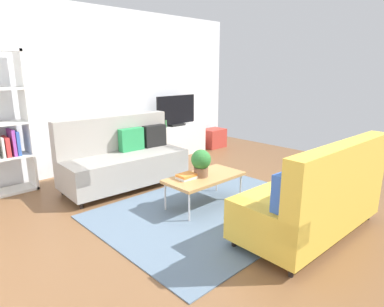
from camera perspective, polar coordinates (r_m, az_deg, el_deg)
name	(u,v)px	position (r m, az deg, el deg)	size (l,w,h in m)	color
ground_plane	(209,207)	(4.49, 3.07, -9.37)	(7.68, 7.68, 0.00)	brown
wall_far	(100,90)	(6.37, -15.70, 10.70)	(6.40, 0.12, 2.90)	silver
area_rug	(212,210)	(4.41, 3.57, -9.79)	(2.90, 2.20, 0.01)	slate
couch_beige	(123,159)	(5.25, -11.93, -0.93)	(1.94, 0.92, 1.10)	gray
couch_green	(315,198)	(3.87, 20.64, -7.26)	(1.93, 0.90, 1.10)	gold
coffee_table	(204,178)	(4.43, 2.19, -4.28)	(1.10, 0.56, 0.42)	#B7844C
tv_console	(176,140)	(7.11, -2.84, 2.36)	(1.40, 0.44, 0.64)	silver
tv	(176,111)	(6.98, -2.80, 7.41)	(1.00, 0.20, 0.64)	black
storage_trunk	(214,138)	(7.81, 3.78, 2.71)	(0.52, 0.40, 0.44)	#B2382D
potted_plant	(201,162)	(4.34, 1.59, -1.49)	(0.27, 0.27, 0.37)	brown
table_book_0	(187,177)	(4.30, -0.93, -4.21)	(0.24, 0.18, 0.03)	silver
table_book_1	(187,175)	(4.29, -0.93, -3.79)	(0.24, 0.18, 0.03)	orange
vase_0	(152,124)	(6.71, -6.93, 5.19)	(0.12, 0.12, 0.20)	#33B29E
bottle_0	(162,123)	(6.74, -5.26, 5.39)	(0.05, 0.05, 0.22)	orange
bottle_1	(166,124)	(6.81, -4.62, 5.20)	(0.04, 0.04, 0.16)	#3F8C4C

